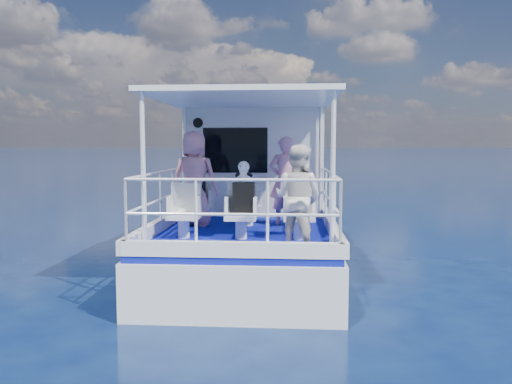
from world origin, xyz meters
TOP-DOWN VIEW (x-y plane):
  - ground at (0.00, 0.00)m, footprint 2000.00×2000.00m
  - hull at (0.00, 1.00)m, footprint 3.00×7.00m
  - deck at (0.00, 1.00)m, footprint 2.90×6.90m
  - cabin at (0.00, 2.30)m, footprint 2.85×2.00m
  - canopy at (0.00, -0.20)m, footprint 3.00×3.20m
  - canopy_posts at (0.00, -0.25)m, footprint 2.77×2.97m
  - railings at (0.00, -0.58)m, footprint 2.84×3.59m
  - seat_port_fwd at (-0.90, 0.20)m, footprint 0.48×0.46m
  - seat_center_fwd at (0.00, 0.20)m, footprint 0.48×0.46m
  - seat_stbd_fwd at (0.90, 0.20)m, footprint 0.48×0.46m
  - seat_port_aft at (-0.90, -1.10)m, footprint 0.48×0.46m
  - seat_center_aft at (0.00, -1.10)m, footprint 0.48×0.46m
  - seat_stbd_aft at (0.90, -1.10)m, footprint 0.48×0.46m
  - passenger_port_fwd at (-0.96, 0.13)m, footprint 0.69×0.54m
  - passenger_stbd_fwd at (0.66, 0.35)m, footprint 0.60×0.41m
  - passenger_stbd_aft at (0.86, -1.92)m, footprint 0.88×0.82m
  - backpack_port at (-0.94, 0.14)m, footprint 0.33×0.18m
  - backpack_center at (0.04, -1.08)m, footprint 0.33×0.18m
  - compact_camera at (-0.94, 0.13)m, footprint 0.10×0.06m
  - panda at (0.04, -1.06)m, footprint 0.22×0.19m

SIDE VIEW (x-z plane):
  - ground at x=0.00m, z-range 0.00..0.00m
  - hull at x=0.00m, z-range -0.80..0.80m
  - deck at x=0.00m, z-range 0.80..0.90m
  - seat_port_fwd at x=-0.90m, z-range 0.90..1.28m
  - seat_center_fwd at x=0.00m, z-range 0.90..1.28m
  - seat_stbd_fwd at x=0.90m, z-range 0.90..1.28m
  - seat_port_aft at x=-0.90m, z-range 0.90..1.28m
  - seat_center_aft at x=0.00m, z-range 0.90..1.28m
  - seat_stbd_aft at x=0.90m, z-range 0.90..1.28m
  - railings at x=0.00m, z-range 0.90..1.90m
  - backpack_port at x=-0.94m, z-range 1.28..1.71m
  - backpack_center at x=0.04m, z-range 1.28..1.77m
  - passenger_stbd_aft at x=0.86m, z-range 0.90..2.35m
  - passenger_stbd_fwd at x=0.66m, z-range 0.90..2.51m
  - compact_camera at x=-0.94m, z-range 1.71..1.77m
  - passenger_port_fwd at x=-0.96m, z-range 0.90..2.61m
  - panda at x=0.04m, z-range 1.77..2.12m
  - cabin at x=0.00m, z-range 0.90..3.10m
  - canopy_posts at x=0.00m, z-range 0.90..3.10m
  - canopy at x=0.00m, z-range 3.10..3.18m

